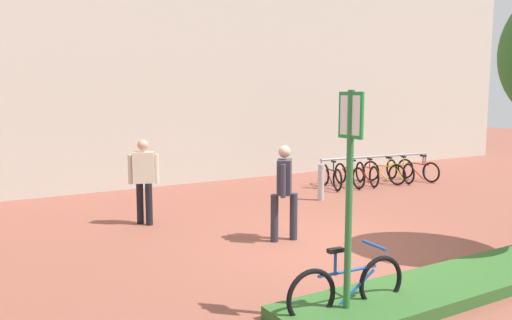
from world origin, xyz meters
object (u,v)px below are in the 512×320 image
(bike_rack_cluster, at_px, (376,172))
(person_suited_navy, at_px, (284,187))
(bollard_steel, at_px, (321,182))
(person_shirt_blue, at_px, (144,176))
(parking_sign_post, at_px, (350,174))
(bike_at_sign, at_px, (348,287))

(bike_rack_cluster, distance_m, person_suited_navy, 6.60)
(bollard_steel, relative_size, person_shirt_blue, 0.52)
(parking_sign_post, xyz_separation_m, bike_at_sign, (0.10, 0.11, -1.39))
(parking_sign_post, relative_size, bike_at_sign, 1.59)
(bollard_steel, height_order, person_shirt_blue, person_shirt_blue)
(bike_at_sign, bearing_deg, person_shirt_blue, 96.68)
(bike_rack_cluster, distance_m, person_shirt_blue, 7.43)
(parking_sign_post, height_order, bollard_steel, parking_sign_post)
(bike_rack_cluster, height_order, bollard_steel, bollard_steel)
(bike_rack_cluster, xyz_separation_m, bollard_steel, (-2.80, -1.04, 0.10))
(bike_at_sign, relative_size, bike_rack_cluster, 0.45)
(bike_at_sign, relative_size, bollard_steel, 1.87)
(bike_at_sign, relative_size, person_shirt_blue, 0.98)
(bike_at_sign, xyz_separation_m, person_suited_navy, (1.13, 3.03, 0.63))
(bike_at_sign, height_order, person_suited_navy, person_suited_navy)
(bollard_steel, bearing_deg, parking_sign_post, -125.32)
(parking_sign_post, xyz_separation_m, person_shirt_blue, (-0.54, 5.55, -0.75))
(bike_rack_cluster, bearing_deg, bollard_steel, -159.70)
(bike_at_sign, height_order, person_shirt_blue, person_shirt_blue)
(bike_rack_cluster, bearing_deg, parking_sign_post, -135.54)
(person_suited_navy, bearing_deg, bike_at_sign, -110.34)
(bollard_steel, relative_size, person_suited_navy, 0.52)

